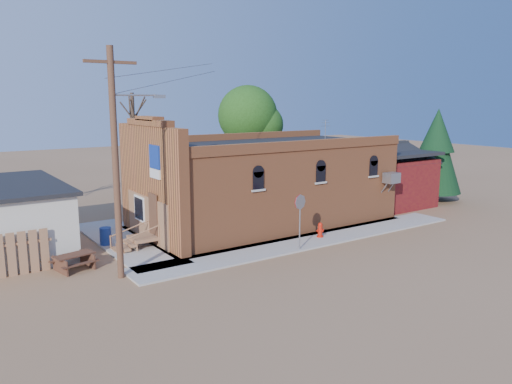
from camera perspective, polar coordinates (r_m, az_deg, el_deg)
ground at (r=23.82m, az=4.95°, el=-6.70°), size 120.00×120.00×0.00m
sidewalk_south at (r=25.40m, az=6.30°, el=-5.55°), size 19.00×2.20×0.08m
sidewalk_west at (r=25.91m, az=-14.70°, el=-5.51°), size 2.60×10.00×0.08m
brick_bar at (r=28.54m, az=0.61°, el=1.00°), size 16.40×7.97×6.30m
red_shed at (r=35.07m, az=13.94°, el=2.33°), size 5.40×6.40×4.30m
utility_pole at (r=19.96m, az=-15.63°, el=3.65°), size 3.12×0.26×9.00m
tree_bare_near at (r=32.69m, az=-13.88°, el=8.28°), size 2.80×2.80×7.65m
tree_leafy at (r=37.25m, az=-0.94°, el=8.74°), size 4.40×4.40×8.15m
evergreen_tree at (r=37.08m, az=19.92°, el=4.68°), size 3.60×3.60×6.50m
fire_hydrant at (r=25.89m, az=7.35°, el=-4.31°), size 0.43×0.40×0.76m
stop_sign at (r=23.30m, az=5.05°, el=-1.75°), size 0.71×0.22×2.63m
trash_barrel at (r=25.42m, az=-16.81°, el=-4.84°), size 0.61×0.61×0.85m
picnic_table at (r=22.36m, az=-20.07°, el=-7.27°), size 1.85×1.53×0.68m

